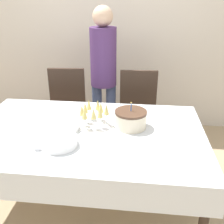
{
  "coord_description": "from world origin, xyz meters",
  "views": [
    {
      "loc": [
        0.4,
        -1.72,
        1.69
      ],
      "look_at": [
        0.2,
        0.09,
        0.87
      ],
      "focal_mm": 42.0,
      "sensor_mm": 36.0,
      "label": 1
    }
  ],
  "objects_px": {
    "dining_chair_far_left": "(66,109)",
    "dining_chair_far_right": "(138,112)",
    "champagne_tray": "(93,113)",
    "plate_stack_dessert": "(67,127)",
    "birthday_cake": "(131,119)",
    "plate_stack_main": "(59,142)",
    "person_standing": "(104,68)"
  },
  "relations": [
    {
      "from": "birthday_cake",
      "to": "plate_stack_dessert",
      "type": "relative_size",
      "value": 1.37
    },
    {
      "from": "champagne_tray",
      "to": "plate_stack_main",
      "type": "height_order",
      "value": "champagne_tray"
    },
    {
      "from": "champagne_tray",
      "to": "plate_stack_dessert",
      "type": "height_order",
      "value": "champagne_tray"
    },
    {
      "from": "dining_chair_far_right",
      "to": "birthday_cake",
      "type": "distance_m",
      "value": 0.84
    },
    {
      "from": "champagne_tray",
      "to": "person_standing",
      "type": "height_order",
      "value": "person_standing"
    },
    {
      "from": "dining_chair_far_right",
      "to": "champagne_tray",
      "type": "relative_size",
      "value": 3.39
    },
    {
      "from": "dining_chair_far_left",
      "to": "birthday_cake",
      "type": "distance_m",
      "value": 1.12
    },
    {
      "from": "dining_chair_far_right",
      "to": "champagne_tray",
      "type": "xyz_separation_m",
      "value": [
        -0.34,
        -0.79,
        0.32
      ]
    },
    {
      "from": "birthday_cake",
      "to": "plate_stack_dessert",
      "type": "bearing_deg",
      "value": -166.96
    },
    {
      "from": "person_standing",
      "to": "birthday_cake",
      "type": "bearing_deg",
      "value": -69.79
    },
    {
      "from": "dining_chair_far_right",
      "to": "champagne_tray",
      "type": "bearing_deg",
      "value": -113.46
    },
    {
      "from": "birthday_cake",
      "to": "person_standing",
      "type": "bearing_deg",
      "value": 110.21
    },
    {
      "from": "birthday_cake",
      "to": "champagne_tray",
      "type": "bearing_deg",
      "value": -179.68
    },
    {
      "from": "dining_chair_far_right",
      "to": "birthday_cake",
      "type": "bearing_deg",
      "value": -93.73
    },
    {
      "from": "dining_chair_far_left",
      "to": "person_standing",
      "type": "bearing_deg",
      "value": 18.96
    },
    {
      "from": "birthday_cake",
      "to": "dining_chair_far_left",
      "type": "bearing_deg",
      "value": 133.5
    },
    {
      "from": "dining_chair_far_left",
      "to": "plate_stack_main",
      "type": "relative_size",
      "value": 3.87
    },
    {
      "from": "dining_chair_far_right",
      "to": "birthday_cake",
      "type": "xyz_separation_m",
      "value": [
        -0.05,
        -0.78,
        0.29
      ]
    },
    {
      "from": "dining_chair_far_right",
      "to": "birthday_cake",
      "type": "height_order",
      "value": "same"
    },
    {
      "from": "champagne_tray",
      "to": "plate_stack_dessert",
      "type": "relative_size",
      "value": 1.57
    },
    {
      "from": "dining_chair_far_right",
      "to": "champagne_tray",
      "type": "height_order",
      "value": "dining_chair_far_right"
    },
    {
      "from": "dining_chair_far_left",
      "to": "plate_stack_main",
      "type": "xyz_separation_m",
      "value": [
        0.27,
        -1.12,
        0.25
      ]
    },
    {
      "from": "dining_chair_far_left",
      "to": "dining_chair_far_right",
      "type": "distance_m",
      "value": 0.79
    },
    {
      "from": "dining_chair_far_left",
      "to": "birthday_cake",
      "type": "height_order",
      "value": "same"
    },
    {
      "from": "dining_chair_far_left",
      "to": "plate_stack_dessert",
      "type": "relative_size",
      "value": 5.33
    },
    {
      "from": "person_standing",
      "to": "plate_stack_main",
      "type": "bearing_deg",
      "value": -95.92
    },
    {
      "from": "champagne_tray",
      "to": "plate_stack_main",
      "type": "xyz_separation_m",
      "value": [
        -0.18,
        -0.33,
        -0.07
      ]
    },
    {
      "from": "dining_chair_far_right",
      "to": "person_standing",
      "type": "bearing_deg",
      "value": 160.45
    },
    {
      "from": "dining_chair_far_right",
      "to": "plate_stack_dessert",
      "type": "bearing_deg",
      "value": -120.45
    },
    {
      "from": "plate_stack_dessert",
      "to": "birthday_cake",
      "type": "bearing_deg",
      "value": 13.04
    },
    {
      "from": "dining_chair_far_left",
      "to": "person_standing",
      "type": "relative_size",
      "value": 0.6
    },
    {
      "from": "champagne_tray",
      "to": "plate_stack_dessert",
      "type": "xyz_separation_m",
      "value": [
        -0.18,
        -0.11,
        -0.08
      ]
    }
  ]
}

